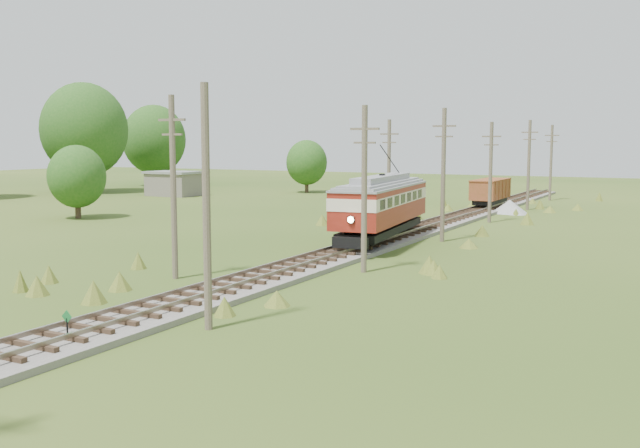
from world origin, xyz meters
The scene contains 19 objects.
ground centered at (0.00, 0.00, 0.00)m, with size 260.00×260.00×0.00m, color #294815.
railbed_main centered at (0.00, 34.00, 0.19)m, with size 3.60×96.00×0.57m.
switch_marker centered at (-0.20, 1.50, 0.63)m, with size 0.45×0.06×1.08m.
streetcar centered at (0.00, 28.04, 2.77)m, with size 4.68×13.31×6.03m.
gondola centered at (0.00, 55.67, 1.90)m, with size 2.50×7.50×2.48m.
gravel_pile centered at (2.76, 52.59, 0.60)m, with size 3.54×3.75×1.29m.
utility_pole_r_1 centered at (3.10, 5.00, 4.40)m, with size 0.30×0.30×8.80m.
utility_pole_r_2 centered at (3.30, 18.00, 4.42)m, with size 1.60×0.30×8.60m.
utility_pole_r_3 centered at (3.20, 31.00, 4.63)m, with size 1.60×0.30×9.00m.
utility_pole_r_4 centered at (3.00, 44.00, 4.32)m, with size 1.60×0.30×8.40m.
utility_pole_r_5 centered at (3.40, 57.00, 4.58)m, with size 1.60×0.30×8.90m.
utility_pole_r_6 centered at (3.20, 70.00, 4.47)m, with size 1.60×0.30×8.70m.
utility_pole_l_a centered at (-4.20, 12.00, 4.63)m, with size 1.60×0.30×9.00m.
utility_pole_l_b centered at (-4.50, 40.00, 4.42)m, with size 1.60×0.30×8.60m.
tree_left_4 centered at (-54.00, 54.00, 8.37)m, with size 11.34×11.34×14.61m.
tree_left_5 centered at (-56.00, 70.00, 7.12)m, with size 9.66×9.66×12.44m.
tree_mid_a centered at (-28.00, 68.00, 4.02)m, with size 5.46×5.46×7.03m.
tree_mid_c centered at (-30.00, 30.00, 3.71)m, with size 5.04×5.04×6.49m.
shed centered at (-40.00, 55.00, 1.57)m, with size 6.40×4.40×3.10m.
Camera 1 is at (18.49, -15.27, 6.73)m, focal length 40.00 mm.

